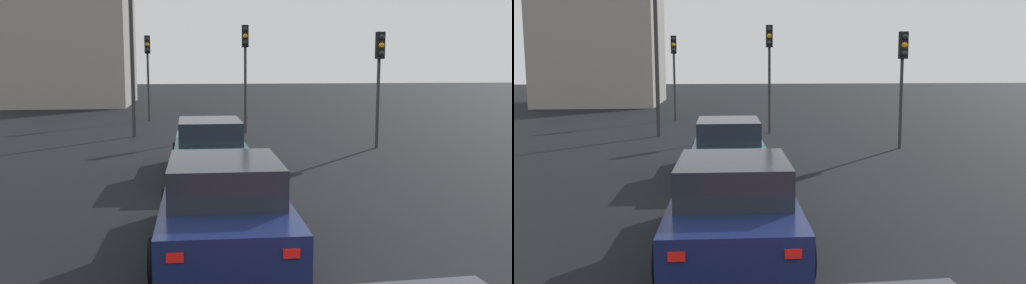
{
  "view_description": "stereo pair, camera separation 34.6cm",
  "coord_description": "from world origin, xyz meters",
  "views": [
    {
      "loc": [
        -4.33,
        2.39,
        2.84
      ],
      "look_at": [
        6.02,
        0.99,
        1.38
      ],
      "focal_mm": 38.74,
      "sensor_mm": 36.0,
      "label": 1
    },
    {
      "loc": [
        -4.37,
        2.04,
        2.84
      ],
      "look_at": [
        6.02,
        0.99,
        1.38
      ],
      "focal_mm": 38.74,
      "sensor_mm": 36.0,
      "label": 2
    }
  ],
  "objects": [
    {
      "name": "car_teal_right_lead",
      "position": [
        9.93,
        1.69,
        0.71
      ],
      "size": [
        4.82,
        2.04,
        1.45
      ],
      "rotation": [
        0.0,
        0.0,
        -0.01
      ],
      "color": "#19606B",
      "rests_on": "ground_plane"
    },
    {
      "name": "traffic_light_near_left",
      "position": [
        24.33,
        4.06,
        3.09
      ],
      "size": [
        0.32,
        0.29,
        4.31
      ],
      "rotation": [
        0.0,
        0.0,
        3.22
      ],
      "color": "#2D2D30",
      "rests_on": "ground_plane"
    },
    {
      "name": "street_lamp_kerbside",
      "position": [
        17.94,
        4.28,
        4.68
      ],
      "size": [
        0.56,
        0.36,
        8.03
      ],
      "color": "#2D2D30",
      "rests_on": "ground_plane"
    },
    {
      "name": "traffic_light_near_right",
      "position": [
        18.48,
        -0.24,
        3.19
      ],
      "size": [
        0.32,
        0.3,
        4.46
      ],
      "rotation": [
        0.0,
        0.0,
        3.03
      ],
      "color": "#2D2D30",
      "rests_on": "ground_plane"
    },
    {
      "name": "car_navy_right_second",
      "position": [
        3.97,
        1.77,
        0.7
      ],
      "size": [
        4.67,
        2.17,
        1.44
      ],
      "rotation": [
        0.0,
        0.0,
        -0.03
      ],
      "color": "#141E4C",
      "rests_on": "ground_plane"
    },
    {
      "name": "traffic_light_far_left",
      "position": [
        13.77,
        -4.27,
        2.84
      ],
      "size": [
        0.32,
        0.29,
        3.94
      ],
      "rotation": [
        0.0,
        0.0,
        3.18
      ],
      "color": "#2D2D30",
      "rests_on": "ground_plane"
    }
  ]
}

